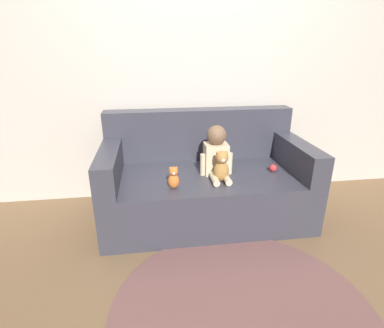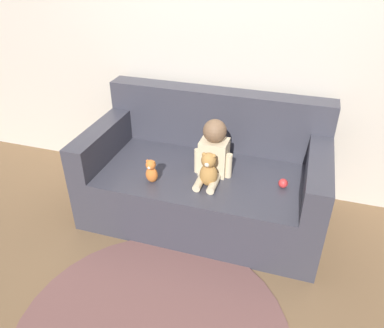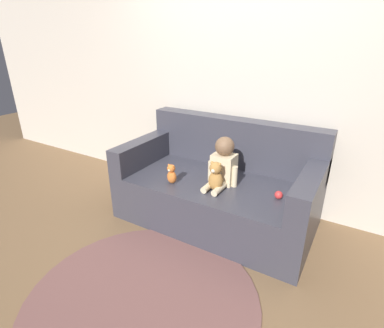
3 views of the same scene
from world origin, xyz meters
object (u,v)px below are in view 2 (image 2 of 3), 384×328
(couch, at_px, (206,177))
(toy_ball, at_px, (283,183))
(teddy_bear_brown, at_px, (209,170))
(person_baby, at_px, (214,152))
(plush_toy_side, at_px, (151,171))

(couch, xyz_separation_m, toy_ball, (0.59, -0.13, 0.15))
(teddy_bear_brown, bearing_deg, couch, 108.61)
(couch, height_order, person_baby, couch)
(person_baby, relative_size, plush_toy_side, 2.35)
(couch, height_order, plush_toy_side, couch)
(teddy_bear_brown, bearing_deg, person_baby, 93.02)
(plush_toy_side, distance_m, toy_ball, 0.92)
(toy_ball, bearing_deg, teddy_bear_brown, -165.01)
(person_baby, xyz_separation_m, plush_toy_side, (-0.38, -0.23, -0.10))
(person_baby, distance_m, toy_ball, 0.53)
(plush_toy_side, xyz_separation_m, toy_ball, (0.89, 0.21, -0.06))
(person_baby, distance_m, plush_toy_side, 0.46)
(plush_toy_side, height_order, toy_ball, plush_toy_side)
(teddy_bear_brown, relative_size, plush_toy_side, 1.45)
(teddy_bear_brown, height_order, plush_toy_side, teddy_bear_brown)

